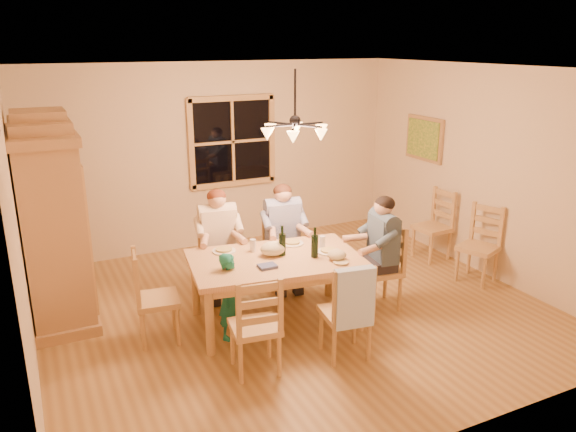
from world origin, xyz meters
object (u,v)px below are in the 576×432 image
chair_end_right (380,282)px  chair_spare_front (477,259)px  dining_table (275,266)px  chair_spare_back (431,238)px  chair_end_left (159,313)px  adult_woman (218,230)px  wine_bottle_a (282,241)px  adult_plaid_man (283,224)px  chair_near_right (345,327)px  wine_bottle_b (315,242)px  chair_far_left (220,272)px  chair_near_left (255,341)px  child (230,296)px  chandelier (295,130)px  chair_far_right (283,265)px  adult_slate_man (382,239)px  armoire (53,226)px

chair_end_right → chair_spare_front: (1.54, 0.06, 0.00)m
dining_table → chair_spare_back: size_ratio=1.96×
chair_end_left → adult_woman: size_ratio=1.13×
chair_end_left → wine_bottle_a: size_ratio=3.00×
dining_table → adult_plaid_man: 0.94m
chair_near_right → wine_bottle_b: bearing=93.4°
chair_far_left → chair_spare_front: same height
chair_far_left → adult_plaid_man: bearing=-180.0°
chair_near_left → child: bearing=96.8°
chandelier → chair_near_right: bearing=-90.2°
adult_plaid_man → wine_bottle_b: adult_plaid_man is taller
wine_bottle_a → chair_end_right: bearing=-10.8°
chair_far_right → wine_bottle_b: bearing=93.4°
chair_end_right → chair_spare_back: bearing=-50.2°
chair_far_left → chair_far_right: size_ratio=1.00×
adult_woman → adult_slate_man: 1.91m
chair_spare_front → chair_spare_back: same height
wine_bottle_b → child: 1.05m
chair_end_right → wine_bottle_b: (-0.85, 0.02, 0.62)m
dining_table → adult_slate_man: (1.24, -0.18, 0.18)m
chair_far_left → chair_spare_back: same height
adult_woman → wine_bottle_b: (0.72, -1.07, 0.08)m
dining_table → chair_spare_front: 2.81m
chair_near_left → wine_bottle_a: size_ratio=3.00×
chair_near_left → chair_spare_back: bearing=33.0°
wine_bottle_a → chair_spare_back: size_ratio=0.33×
chair_spare_front → chair_near_right: bearing=86.7°
chair_far_left → chair_end_right: bearing=153.4°
chair_near_right → chair_end_left: 1.91m
chair_near_right → chair_end_left: same height
armoire → chair_far_right: 2.70m
chair_near_left → adult_woman: adult_woman is taller
chandelier → chair_near_right: chandelier is taller
chandelier → chair_near_right: (-0.00, -1.12, -1.77)m
chair_far_left → wine_bottle_a: bearing=124.4°
wine_bottle_a → dining_table: bearing=-157.5°
chair_near_right → adult_slate_man: adult_slate_man is taller
chair_end_right → adult_plaid_man: bearing=46.6°
dining_table → adult_woman: (-0.33, 0.91, 0.18)m
adult_slate_man → wine_bottle_b: size_ratio=2.65×
adult_slate_man → chair_far_left: bearing=63.4°
dining_table → chair_end_left: size_ratio=1.96×
dining_table → chair_near_left: (-0.57, -0.78, -0.36)m
chair_near_left → wine_bottle_b: (0.96, 0.62, 0.62)m
chair_end_right → wine_bottle_b: 1.06m
chair_near_right → chair_end_right: (0.91, 0.73, 0.00)m
chair_end_right → chair_spare_back: 1.81m
adult_slate_man → chair_spare_front: bearing=-79.7°
chair_near_left → adult_plaid_man: bearing=64.8°
adult_plaid_man → wine_bottle_a: bearing=72.2°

